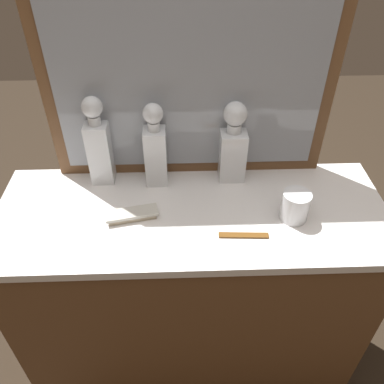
# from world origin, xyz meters

# --- Properties ---
(ground_plane) EXTENTS (6.00, 6.00, 0.00)m
(ground_plane) POSITION_xyz_m (0.00, 0.00, 0.00)
(ground_plane) COLOR #2D2319
(dresser) EXTENTS (1.25, 0.48, 0.89)m
(dresser) POSITION_xyz_m (0.00, 0.00, 0.45)
(dresser) COLOR brown
(dresser) RESTS_ON ground_plane
(dresser_mirror) EXTENTS (0.91, 0.03, 0.77)m
(dresser_mirror) POSITION_xyz_m (0.00, 0.22, 1.27)
(dresser_mirror) COLOR brown
(dresser_mirror) RESTS_ON dresser
(crystal_decanter_far_right) EXTENTS (0.09, 0.09, 0.28)m
(crystal_decanter_far_right) POSITION_xyz_m (0.14, 0.18, 1.00)
(crystal_decanter_far_right) COLOR white
(crystal_decanter_far_right) RESTS_ON dresser
(crystal_decanter_right) EXTENTS (0.07, 0.07, 0.31)m
(crystal_decanter_right) POSITION_xyz_m (-0.30, 0.18, 1.02)
(crystal_decanter_right) COLOR white
(crystal_decanter_right) RESTS_ON dresser
(crystal_decanter_far_left) EXTENTS (0.07, 0.07, 0.29)m
(crystal_decanter_far_left) POSITION_xyz_m (-0.11, 0.16, 1.01)
(crystal_decanter_far_left) COLOR white
(crystal_decanter_far_left) RESTS_ON dresser
(crystal_tumbler_center) EXTENTS (0.09, 0.09, 0.10)m
(crystal_tumbler_center) POSITION_xyz_m (0.31, -0.04, 0.93)
(crystal_tumbler_center) COLOR white
(crystal_tumbler_center) RESTS_ON dresser
(silver_brush_far_right) EXTENTS (0.17, 0.08, 0.02)m
(silver_brush_far_right) POSITION_xyz_m (-0.19, -0.02, 0.90)
(silver_brush_far_right) COLOR #B7A88C
(silver_brush_far_right) RESTS_ON dresser
(tortoiseshell_comb) EXTENTS (0.15, 0.03, 0.01)m
(tortoiseshell_comb) POSITION_xyz_m (0.15, -0.11, 0.89)
(tortoiseshell_comb) COLOR brown
(tortoiseshell_comb) RESTS_ON dresser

